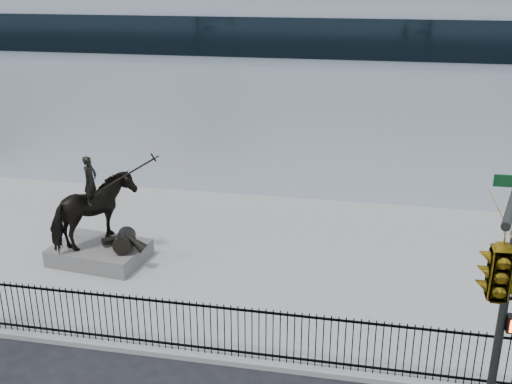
# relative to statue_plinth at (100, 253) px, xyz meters

# --- Properties ---
(plaza) EXTENTS (30.00, 12.00, 0.15)m
(plaza) POSITION_rel_statue_plinth_xyz_m (4.83, 1.31, -0.36)
(plaza) COLOR gray
(plaza) RESTS_ON ground
(building) EXTENTS (44.00, 14.00, 9.00)m
(building) POSITION_rel_statue_plinth_xyz_m (4.83, 14.31, 4.06)
(building) COLOR #B7BEC7
(building) RESTS_ON ground
(picket_fence) EXTENTS (22.10, 0.10, 1.50)m
(picket_fence) POSITION_rel_statue_plinth_xyz_m (4.83, -4.44, 0.47)
(picket_fence) COLOR black
(picket_fence) RESTS_ON plaza
(statue_plinth) EXTENTS (3.29, 2.45, 0.57)m
(statue_plinth) POSITION_rel_statue_plinth_xyz_m (0.00, 0.00, 0.00)
(statue_plinth) COLOR #625E5A
(statue_plinth) RESTS_ON plaza
(equestrian_statue) EXTENTS (3.90, 2.65, 3.32)m
(equestrian_statue) POSITION_rel_statue_plinth_xyz_m (0.06, -0.01, 1.49)
(equestrian_statue) COLOR black
(equestrian_statue) RESTS_ON statue_plinth
(traffic_signal_right) EXTENTS (2.17, 6.86, 7.00)m
(traffic_signal_right) POSITION_rel_statue_plinth_xyz_m (11.29, -7.69, 4.41)
(traffic_signal_right) COLOR #242721
(traffic_signal_right) RESTS_ON ground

